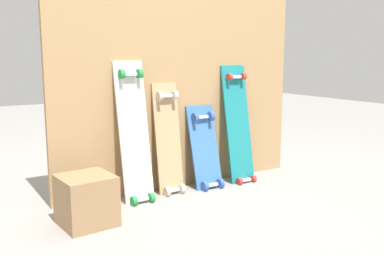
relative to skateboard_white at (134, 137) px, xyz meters
The scene contains 7 objects.
ground_plane 0.61m from the skateboard_white, ahead, with size 12.00×12.00×0.00m, color gray.
plywood_wall_panel 0.56m from the skateboard_white, 15.62° to the left, with size 1.93×0.04×1.51m, color tan.
skateboard_white is the anchor object (origin of this frame).
skateboard_natural 0.28m from the skateboard_white, ahead, with size 0.19×0.18×0.83m.
skateboard_blue 0.58m from the skateboard_white, ahead, with size 0.22×0.23×0.65m.
skateboard_teal 0.86m from the skateboard_white, ahead, with size 0.21×0.23×0.95m.
wooden_crate 0.56m from the skateboard_white, 149.05° to the right, with size 0.29×0.29×0.29m, color #99724C.
Camera 1 is at (-1.61, -2.64, 0.97)m, focal length 41.13 mm.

